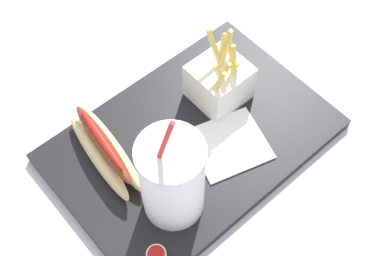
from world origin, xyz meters
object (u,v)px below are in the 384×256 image
at_px(hot_dog_1, 105,150).
at_px(napkin_stack, 229,144).
at_px(fries_basket, 219,81).
at_px(ketchup_cup_1, 156,255).
at_px(soda_cup, 172,179).

distance_m(hot_dog_1, napkin_stack, 0.21).
relative_size(hot_dog_1, napkin_stack, 1.60).
height_order(fries_basket, hot_dog_1, fries_basket).
distance_m(hot_dog_1, ketchup_cup_1, 0.19).
xyz_separation_m(soda_cup, ketchup_cup_1, (0.08, 0.05, -0.07)).
bearing_deg(hot_dog_1, ketchup_cup_1, 76.61).
xyz_separation_m(hot_dog_1, ketchup_cup_1, (0.04, 0.19, -0.01)).
relative_size(fries_basket, napkin_stack, 1.22).
bearing_deg(napkin_stack, soda_cup, 8.03).
bearing_deg(soda_cup, fries_basket, -151.20).
height_order(soda_cup, napkin_stack, soda_cup).
height_order(ketchup_cup_1, napkin_stack, ketchup_cup_1).
xyz_separation_m(fries_basket, napkin_stack, (0.06, 0.09, -0.04)).
xyz_separation_m(fries_basket, hot_dog_1, (0.23, -0.03, -0.02)).
relative_size(soda_cup, napkin_stack, 1.95).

